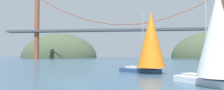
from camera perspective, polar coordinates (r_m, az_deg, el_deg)
name	(u,v)px	position (r m, az deg, el deg)	size (l,w,h in m)	color
ground_plane	(77,81)	(27.96, -9.36, -9.52)	(360.00, 360.00, 0.00)	#385670
headland_right	(213,58)	(169.75, 25.33, -3.20)	(58.81, 44.00, 37.93)	#425138
headland_left	(59,58)	(173.44, -13.87, -3.32)	(59.36, 44.00, 38.04)	#425138
suspension_bridge	(126,29)	(122.63, 3.67, 4.39)	(143.05, 6.00, 37.82)	brown
sailboat_white_mainsail	(217,37)	(25.76, 26.16, 2.02)	(7.25, 9.08, 10.93)	white
sailboat_orange_sail	(150,41)	(39.03, 10.15, 0.96)	(9.52, 8.27, 11.26)	navy
channel_buoy	(200,66)	(58.58, 22.42, -5.18)	(1.10, 1.10, 2.64)	red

